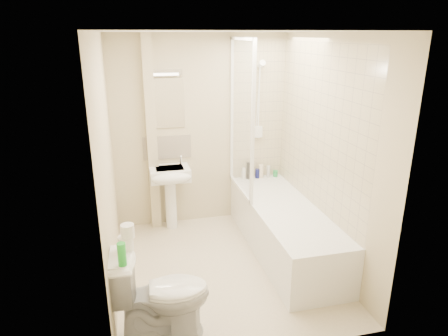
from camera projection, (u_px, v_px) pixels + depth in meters
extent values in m
plane|color=beige|center=(224.00, 268.00, 4.28)|extent=(2.50, 2.50, 0.00)
cube|color=beige|center=(201.00, 132.00, 5.05)|extent=(2.20, 0.02, 2.40)
cube|color=beige|center=(107.00, 170.00, 3.65)|extent=(0.02, 2.50, 2.40)
cube|color=beige|center=(327.00, 154.00, 4.14)|extent=(0.02, 2.50, 2.40)
cube|color=white|center=(224.00, 31.00, 3.51)|extent=(2.20, 2.50, 0.02)
cube|color=beige|center=(258.00, 112.00, 5.13)|extent=(0.70, 0.01, 1.75)
cube|color=beige|center=(319.00, 128.00, 4.25)|extent=(0.01, 2.10, 1.75)
cube|color=beige|center=(152.00, 136.00, 4.85)|extent=(0.12, 0.12, 2.40)
cube|color=beige|center=(167.00, 147.00, 4.99)|extent=(0.60, 0.02, 0.30)
cube|color=white|center=(165.00, 104.00, 4.82)|extent=(0.46, 0.01, 0.60)
cube|color=silver|center=(164.00, 72.00, 4.68)|extent=(0.42, 0.07, 0.07)
cube|color=white|center=(284.00, 229.00, 4.54)|extent=(0.70, 2.10, 0.55)
cube|color=white|center=(285.00, 211.00, 4.47)|extent=(0.56, 1.96, 0.05)
cube|color=white|center=(241.00, 118.00, 4.64)|extent=(0.01, 0.90, 1.80)
cube|color=white|center=(232.00, 111.00, 5.04)|extent=(0.04, 0.04, 1.80)
cube|color=white|center=(253.00, 126.00, 4.23)|extent=(0.04, 0.04, 1.80)
cube|color=white|center=(242.00, 39.00, 4.36)|extent=(0.04, 0.90, 0.04)
cube|color=white|center=(240.00, 188.00, 4.92)|extent=(0.04, 0.90, 0.03)
cylinder|color=white|center=(259.00, 103.00, 5.07)|extent=(0.02, 0.02, 0.90)
cylinder|color=white|center=(258.00, 137.00, 5.21)|extent=(0.05, 0.05, 0.02)
cylinder|color=white|center=(260.00, 66.00, 4.92)|extent=(0.05, 0.05, 0.02)
cylinder|color=white|center=(262.00, 64.00, 4.85)|extent=(0.08, 0.11, 0.11)
cube|color=white|center=(258.00, 132.00, 5.18)|extent=(0.10, 0.05, 0.14)
cylinder|color=white|center=(258.00, 99.00, 5.02)|extent=(0.01, 0.13, 0.84)
cylinder|color=white|center=(171.00, 204.00, 5.07)|extent=(0.14, 0.14, 0.65)
cube|color=white|center=(170.00, 174.00, 4.91)|extent=(0.48, 0.37, 0.15)
ellipsoid|color=white|center=(171.00, 178.00, 4.75)|extent=(0.48, 0.21, 0.15)
cube|color=silver|center=(170.00, 169.00, 4.89)|extent=(0.34, 0.24, 0.04)
cylinder|color=white|center=(156.00, 162.00, 4.94)|extent=(0.03, 0.03, 0.10)
cylinder|color=white|center=(181.00, 161.00, 5.01)|extent=(0.03, 0.03, 0.10)
sphere|color=white|center=(155.00, 159.00, 4.92)|extent=(0.04, 0.04, 0.04)
sphere|color=white|center=(181.00, 157.00, 4.99)|extent=(0.04, 0.04, 0.04)
cylinder|color=white|center=(244.00, 174.00, 5.27)|extent=(0.05, 0.05, 0.15)
cylinder|color=black|center=(249.00, 171.00, 5.27)|extent=(0.06, 0.06, 0.23)
cylinder|color=#131756|center=(257.00, 173.00, 5.31)|extent=(0.06, 0.06, 0.13)
cylinder|color=#F8E4BF|center=(261.00, 171.00, 5.32)|extent=(0.07, 0.07, 0.18)
cylinder|color=silver|center=(268.00, 171.00, 5.34)|extent=(0.05, 0.05, 0.16)
cylinder|color=green|center=(275.00, 173.00, 5.38)|extent=(0.06, 0.06, 0.08)
imported|color=white|center=(162.00, 294.00, 3.21)|extent=(0.49, 0.80, 0.78)
cylinder|color=white|center=(126.00, 243.00, 3.11)|extent=(0.12, 0.12, 0.11)
cylinder|color=white|center=(128.00, 231.00, 3.07)|extent=(0.10, 0.10, 0.11)
cylinder|color=green|center=(122.00, 254.00, 2.88)|extent=(0.06, 0.06, 0.18)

